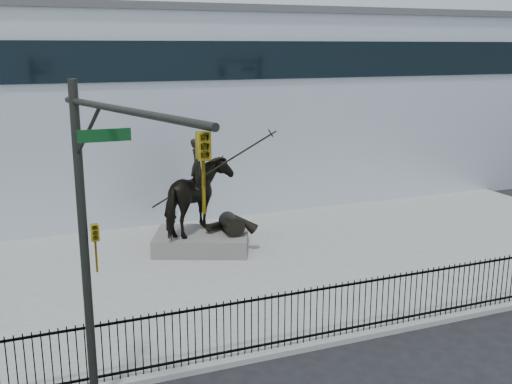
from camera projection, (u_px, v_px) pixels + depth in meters
name	position (u px, v px, depth m)	size (l,w,h in m)	color
ground	(385.00, 359.00, 14.92)	(120.00, 120.00, 0.00)	black
plaza	(274.00, 264.00, 21.22)	(30.00, 12.00, 0.15)	gray
building	(178.00, 106.00, 31.91)	(44.00, 14.00, 9.00)	silver
picket_fence	(360.00, 305.00, 15.84)	(22.10, 0.10, 1.50)	black
statue_plinth	(202.00, 241.00, 22.43)	(3.44, 2.36, 0.64)	#5E5B56
equestrian_statue	(203.00, 198.00, 22.04)	(4.10, 3.40, 3.74)	black
traffic_signal_left	(102.00, 245.00, 10.98)	(1.52, 4.84, 7.00)	black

